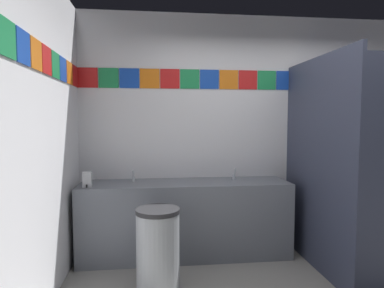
{
  "coord_description": "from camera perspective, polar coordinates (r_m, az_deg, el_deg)",
  "views": [
    {
      "loc": [
        -1.23,
        -2.32,
        1.51
      ],
      "look_at": [
        -0.85,
        0.96,
        1.27
      ],
      "focal_mm": 30.99,
      "sensor_mm": 36.0,
      "label": 1
    }
  ],
  "objects": [
    {
      "name": "faucet_left",
      "position": [
        3.75,
        -10.06,
        -5.62
      ],
      "size": [
        0.04,
        0.1,
        0.14
      ],
      "color": "silver",
      "rests_on": "vanity_counter"
    },
    {
      "name": "vanity_counter",
      "position": [
        3.78,
        -1.14,
        -12.61
      ],
      "size": [
        2.29,
        0.56,
        0.83
      ],
      "color": "slate",
      "rests_on": "ground_plane"
    },
    {
      "name": "soap_dispenser",
      "position": [
        3.56,
        -17.56,
        -5.84
      ],
      "size": [
        0.09,
        0.09,
        0.16
      ],
      "color": "#B7BABF",
      "rests_on": "vanity_counter"
    },
    {
      "name": "toilet",
      "position": [
        4.26,
        25.69,
        -12.73
      ],
      "size": [
        0.39,
        0.49,
        0.74
      ],
      "color": "white",
      "rests_on": "ground_plane"
    },
    {
      "name": "faucet_right",
      "position": [
        3.85,
        7.26,
        -5.33
      ],
      "size": [
        0.04,
        0.1,
        0.14
      ],
      "color": "silver",
      "rests_on": "vanity_counter"
    },
    {
      "name": "trash_bin",
      "position": [
        3.14,
        -5.89,
        -17.36
      ],
      "size": [
        0.4,
        0.4,
        0.72
      ],
      "color": "#999EA3",
      "rests_on": "ground_plane"
    },
    {
      "name": "stall_divider",
      "position": [
        3.45,
        25.05,
        -3.59
      ],
      "size": [
        0.92,
        1.43,
        2.14
      ],
      "color": "#33384C",
      "rests_on": "ground_plane"
    },
    {
      "name": "wall_side",
      "position": [
        2.49,
        -27.55,
        0.61
      ],
      "size": [
        0.09,
        3.11,
        2.74
      ],
      "color": "silver",
      "rests_on": "ground_plane"
    },
    {
      "name": "wall_back",
      "position": [
        4.11,
        10.86,
        2.19
      ],
      "size": [
        4.17,
        0.09,
        2.74
      ],
      "color": "silver",
      "rests_on": "ground_plane"
    }
  ]
}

